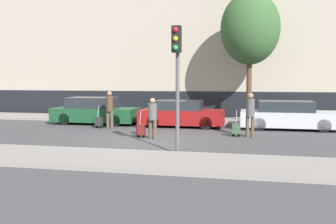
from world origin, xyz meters
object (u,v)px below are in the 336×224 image
at_px(trolley_left, 99,122).
at_px(trolley_right, 236,129).
at_px(pedestrian_center, 153,116).
at_px(pedestrian_left, 110,107).
at_px(traffic_light, 177,64).
at_px(parked_car_2, 288,116).
at_px(bare_tree_near_crossing, 250,29).
at_px(parked_car_1, 181,114).
at_px(parked_car_0, 95,111).
at_px(pedestrian_right, 250,112).
at_px(trolley_center, 141,130).

height_order(trolley_left, trolley_right, trolley_right).
distance_m(pedestrian_center, trolley_right, 3.48).
relative_size(pedestrian_left, trolley_left, 1.68).
xyz_separation_m(trolley_left, traffic_light, (4.83, -5.37, 2.49)).
bearing_deg(parked_car_2, bare_tree_near_crossing, 127.60).
bearing_deg(pedestrian_left, trolley_left, -179.93).
relative_size(parked_car_2, pedestrian_left, 2.50).
distance_m(parked_car_2, bare_tree_near_crossing, 5.31).
xyz_separation_m(parked_car_1, trolley_left, (-3.75, -1.45, -0.30)).
relative_size(parked_car_0, pedestrian_center, 2.74).
bearing_deg(traffic_light, bare_tree_near_crossing, 76.81).
xyz_separation_m(parked_car_2, pedestrian_left, (-8.28, -1.54, 0.39)).
xyz_separation_m(parked_car_1, pedestrian_right, (3.32, -2.72, 0.40)).
relative_size(parked_car_0, pedestrian_right, 2.47).
relative_size(parked_car_0, bare_tree_near_crossing, 0.65).
xyz_separation_m(parked_car_2, trolley_left, (-8.83, -1.55, -0.31)).
xyz_separation_m(pedestrian_right, traffic_light, (-2.24, -4.10, 1.79)).
height_order(pedestrian_center, pedestrian_right, pedestrian_right).
bearing_deg(trolley_center, pedestrian_right, 15.09).
bearing_deg(parked_car_2, trolley_right, -128.50).
bearing_deg(trolley_left, trolley_right, -11.68).
distance_m(pedestrian_left, traffic_light, 7.10).
relative_size(parked_car_1, parked_car_2, 0.92).
relative_size(trolley_left, traffic_light, 0.27).
xyz_separation_m(parked_car_0, trolley_left, (0.91, -1.64, -0.34)).
bearing_deg(trolley_right, parked_car_0, 158.13).
relative_size(parked_car_1, pedestrian_right, 2.30).
distance_m(parked_car_0, traffic_light, 9.31).
bearing_deg(pedestrian_center, trolley_center, -179.93).
bearing_deg(trolley_center, trolley_right, 16.07).
relative_size(parked_car_1, trolley_left, 3.86).
bearing_deg(parked_car_1, trolley_right, -45.23).
bearing_deg(parked_car_2, traffic_light, -120.07).
xyz_separation_m(pedestrian_left, trolley_left, (-0.55, -0.00, -0.70)).
height_order(parked_car_0, pedestrian_left, pedestrian_left).
xyz_separation_m(trolley_left, trolley_right, (6.53, -1.35, 0.01)).
bearing_deg(pedestrian_center, traffic_light, -44.91).
distance_m(trolley_left, traffic_light, 7.64).
distance_m(pedestrian_center, trolley_center, 0.80).
height_order(parked_car_2, pedestrian_center, pedestrian_center).
bearing_deg(bare_tree_near_crossing, pedestrian_center, -119.49).
xyz_separation_m(pedestrian_left, trolley_center, (2.25, -2.43, -0.69)).
bearing_deg(parked_car_1, parked_car_2, 1.06).
xyz_separation_m(pedestrian_left, trolley_right, (5.98, -1.35, -0.69)).
distance_m(traffic_light, bare_tree_near_crossing, 9.79).
xyz_separation_m(trolley_center, pedestrian_right, (4.27, 1.15, 0.69)).
bearing_deg(parked_car_0, trolley_left, -60.97).
bearing_deg(parked_car_1, trolley_center, -103.74).
relative_size(trolley_center, bare_tree_near_crossing, 0.16).
bearing_deg(trolley_center, pedestrian_center, -16.74).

